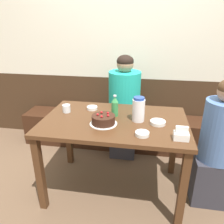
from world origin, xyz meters
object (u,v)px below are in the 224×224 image
object	(u,v)px
glass_water_tall	(66,108)
soju_bottle	(115,106)
person_teal_shirt	(217,150)
bench_seat	(124,131)
bowl_side_dish	(158,122)
water_pitcher	(139,109)
napkin_holder	(181,135)
birthday_cake	(103,120)
bowl_soup_white	(142,134)
bowl_rice_small	(92,108)
person_pale_blue_shirt	(124,109)

from	to	relation	value
glass_water_tall	soju_bottle	bearing A→B (deg)	-1.15
soju_bottle	person_teal_shirt	world-z (taller)	person_teal_shirt
bench_seat	bowl_side_dish	bearing A→B (deg)	-66.34
water_pitcher	napkin_holder	distance (m)	0.44
birthday_cake	water_pitcher	bearing A→B (deg)	22.57
birthday_cake	bowl_soup_white	world-z (taller)	birthday_cake
bowl_rice_small	person_pale_blue_shirt	xyz separation A→B (m)	(0.27, 0.46, -0.17)
soju_bottle	bowl_side_dish	distance (m)	0.41
bench_seat	bowl_side_dish	distance (m)	1.09
birthday_cake	napkin_holder	size ratio (longest dim) A/B	2.13
soju_bottle	glass_water_tall	size ratio (longest dim) A/B	2.63
bowl_rice_small	person_teal_shirt	distance (m)	1.20
water_pitcher	bowl_side_dish	world-z (taller)	water_pitcher
soju_bottle	napkin_holder	distance (m)	0.65
bench_seat	napkin_holder	size ratio (longest dim) A/B	24.35
bowl_soup_white	person_teal_shirt	distance (m)	0.74
person_teal_shirt	soju_bottle	bearing A→B (deg)	-4.83
bowl_soup_white	person_teal_shirt	world-z (taller)	person_teal_shirt
napkin_holder	bowl_soup_white	xyz separation A→B (m)	(-0.28, 0.01, -0.02)
bench_seat	bowl_rice_small	size ratio (longest dim) A/B	25.79
bowl_rice_small	bowl_side_dish	xyz separation A→B (m)	(0.63, -0.23, -0.00)
person_pale_blue_shirt	glass_water_tall	bearing A→B (deg)	-41.02
glass_water_tall	napkin_holder	bearing A→B (deg)	-19.48
soju_bottle	person_teal_shirt	distance (m)	0.97
bench_seat	soju_bottle	xyz separation A→B (m)	(-0.01, -0.74, 0.64)
bowl_rice_small	bowl_side_dish	world-z (taller)	same
bench_seat	bowl_rice_small	world-z (taller)	bowl_rice_small
napkin_holder	person_teal_shirt	xyz separation A→B (m)	(0.36, 0.27, -0.26)
soju_bottle	bowl_side_dish	world-z (taller)	soju_bottle
napkin_holder	bowl_rice_small	world-z (taller)	napkin_holder
bowl_soup_white	person_pale_blue_shirt	bearing A→B (deg)	104.80
bench_seat	napkin_holder	distance (m)	1.35
birthday_cake	soju_bottle	bearing A→B (deg)	70.56
birthday_cake	person_pale_blue_shirt	world-z (taller)	person_pale_blue_shirt
water_pitcher	person_pale_blue_shirt	bearing A→B (deg)	106.75
bowl_rice_small	person_pale_blue_shirt	distance (m)	0.56
person_teal_shirt	bowl_soup_white	bearing A→B (deg)	22.21
bench_seat	person_teal_shirt	bearing A→B (deg)	-42.40
person_pale_blue_shirt	water_pitcher	bearing A→B (deg)	16.75
water_pitcher	bowl_side_dish	bearing A→B (deg)	-14.21
soju_bottle	person_teal_shirt	xyz separation A→B (m)	(0.91, -0.08, -0.32)
napkin_holder	bench_seat	bearing A→B (deg)	116.16
bench_seat	bowl_soup_white	size ratio (longest dim) A/B	24.85
napkin_holder	bowl_side_dish	distance (m)	0.29
bowl_rice_small	bench_seat	bearing A→B (deg)	67.70
birthday_cake	bowl_side_dish	world-z (taller)	birthday_cake
bowl_side_dish	person_teal_shirt	distance (m)	0.58
glass_water_tall	water_pitcher	bearing A→B (deg)	-6.79
soju_bottle	napkin_holder	xyz separation A→B (m)	(0.55, -0.35, -0.06)
birthday_cake	water_pitcher	size ratio (longest dim) A/B	1.08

